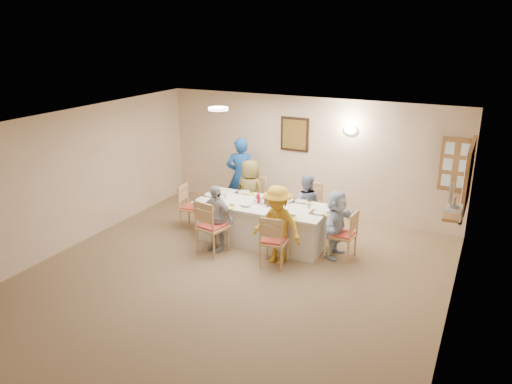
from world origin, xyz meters
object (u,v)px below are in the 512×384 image
at_px(diner_front_left, 216,218).
at_px(diner_back_left, 250,193).
at_px(chair_back_right, 308,208).
at_px(condiment_ketchup, 258,197).
at_px(chair_left_end, 192,207).
at_px(chair_front_right, 274,240).
at_px(caregiver, 241,176).
at_px(chair_back_left, 253,201).
at_px(desk_fan, 453,198).
at_px(diner_front_right, 277,225).
at_px(serving_hatch, 468,178).
at_px(diner_right_end, 336,224).
at_px(dining_table, 262,223).
at_px(chair_front_left, 213,226).
at_px(chair_right_end, 343,234).
at_px(diner_back_right, 306,205).

bearing_deg(diner_front_left, diner_back_left, 94.57).
xyz_separation_m(chair_back_right, condiment_ketchup, (-0.68, -0.81, 0.38)).
height_order(chair_left_end, diner_back_left, diner_back_left).
relative_size(chair_front_right, condiment_ketchup, 4.12).
xyz_separation_m(chair_back_right, chair_front_right, (0.00, -1.60, -0.03)).
relative_size(diner_back_left, diner_front_left, 1.12).
height_order(chair_left_end, caregiver, caregiver).
bearing_deg(diner_front_left, chair_back_left, 94.57).
distance_m(desk_fan, chair_front_right, 2.90).
xyz_separation_m(chair_front_right, diner_front_left, (-1.20, 0.12, 0.14)).
height_order(chair_left_end, diner_front_right, diner_front_right).
relative_size(serving_hatch, diner_front_left, 1.23).
xyz_separation_m(chair_back_right, diner_front_left, (-1.20, -1.48, 0.12)).
bearing_deg(diner_right_end, chair_back_right, 49.25).
height_order(diner_front_right, caregiver, caregiver).
xyz_separation_m(chair_back_left, diner_right_end, (2.02, -0.80, 0.14)).
distance_m(desk_fan, chair_back_right, 3.19).
distance_m(serving_hatch, condiment_ketchup, 3.61).
relative_size(dining_table, chair_left_end, 2.76).
height_order(chair_back_left, diner_back_left, diner_back_left).
height_order(chair_front_left, chair_front_right, chair_front_left).
relative_size(chair_back_left, chair_front_right, 1.01).
xyz_separation_m(dining_table, chair_back_left, (-0.60, 0.80, 0.09)).
bearing_deg(desk_fan, diner_back_left, 162.11).
height_order(serving_hatch, dining_table, serving_hatch).
xyz_separation_m(chair_back_right, diner_right_end, (0.82, -0.80, 0.12)).
xyz_separation_m(serving_hatch, chair_right_end, (-1.84, -0.78, -1.06)).
bearing_deg(chair_left_end, diner_back_left, -59.65).
distance_m(chair_back_right, condiment_ketchup, 1.12).
height_order(desk_fan, diner_front_right, desk_fan).
xyz_separation_m(chair_back_right, diner_back_right, (0.00, -0.12, 0.11)).
bearing_deg(desk_fan, serving_hatch, 85.34).
height_order(diner_front_left, caregiver, caregiver).
height_order(chair_right_end, caregiver, caregiver).
height_order(desk_fan, diner_front_left, desk_fan).
bearing_deg(chair_back_right, chair_front_right, -85.45).
distance_m(diner_back_left, condiment_ketchup, 0.88).
distance_m(chair_right_end, diner_right_end, 0.21).
xyz_separation_m(diner_back_right, diner_front_left, (-1.20, -1.36, 0.00)).
bearing_deg(serving_hatch, desk_fan, -94.66).
bearing_deg(serving_hatch, diner_front_left, -159.90).
height_order(serving_hatch, diner_front_left, serving_hatch).
distance_m(chair_back_right, diner_back_left, 1.22).
height_order(chair_back_left, diner_right_end, diner_right_end).
height_order(chair_front_left, chair_left_end, chair_front_left).
relative_size(chair_front_right, chair_right_end, 1.05).
height_order(desk_fan, chair_front_left, desk_fan).
bearing_deg(chair_left_end, diner_right_end, -95.24).
xyz_separation_m(chair_left_end, condiment_ketchup, (1.47, -0.01, 0.43)).
height_order(chair_back_right, chair_front_left, chair_front_left).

